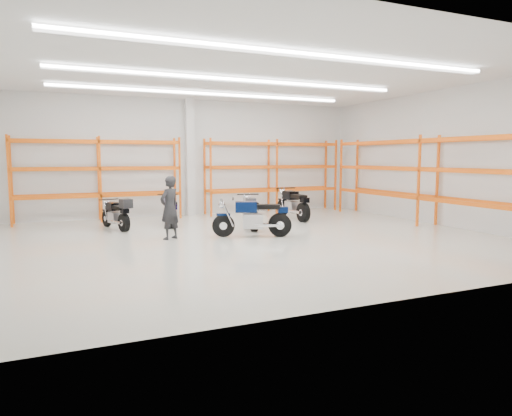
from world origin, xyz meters
name	(u,v)px	position (x,y,z in m)	size (l,w,h in m)	color
ground	(246,239)	(0.00, 0.00, 0.00)	(14.00, 14.00, 0.00)	beige
room_shell	(246,120)	(0.00, 0.03, 3.28)	(14.02, 12.02, 4.51)	silver
motorcycle_main	(255,219)	(0.41, 0.31, 0.52)	(2.18, 1.08, 1.12)	black
motorcycle_back_a	(117,214)	(-3.09, 3.18, 0.49)	(0.87, 1.94, 1.01)	black
motorcycle_back_b	(170,211)	(-1.36, 3.39, 0.48)	(0.69, 2.07, 1.02)	black
motorcycle_back_c	(251,213)	(0.88, 1.80, 0.50)	(0.88, 2.14, 1.06)	black
motorcycle_back_d	(294,205)	(3.11, 3.06, 0.53)	(0.77, 2.31, 1.14)	black
standing_man	(170,208)	(-1.94, 0.87, 0.88)	(0.64, 0.42, 1.76)	black
structural_column	(190,158)	(0.00, 5.82, 2.25)	(0.32, 0.32, 4.50)	white
pallet_racking_back_left	(99,171)	(-3.40, 5.48, 1.79)	(5.67, 0.87, 3.00)	#FF6408
pallet_racking_back_right	(273,169)	(3.40, 5.48, 1.79)	(5.67, 0.87, 3.00)	#FF6408
pallet_racking_side	(428,171)	(6.48, 0.00, 1.81)	(0.87, 9.07, 3.00)	#FF6408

